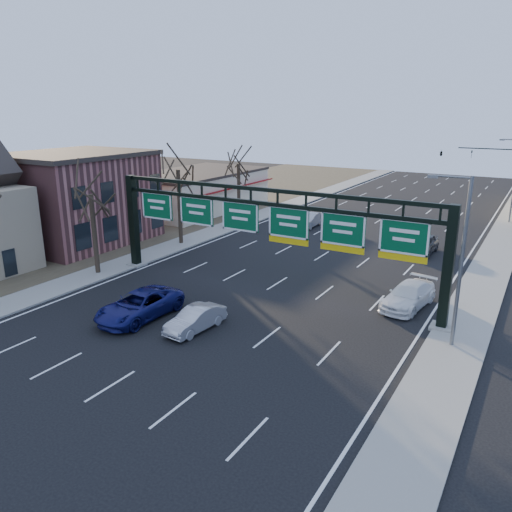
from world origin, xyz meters
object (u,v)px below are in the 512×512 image
Objects in this scene: car_blue_suv at (140,305)px; car_white_wagon at (408,296)px; sign_gantry at (266,226)px; car_silver_sedan at (195,319)px.

car_white_wagon is at bearing 37.58° from car_blue_suv.
sign_gantry reaches higher than car_silver_sedan.
sign_gantry is 4.74× the size of car_white_wagon.
car_white_wagon is (9.03, 2.36, -3.88)m from sign_gantry.
car_silver_sedan is 0.77× the size of car_white_wagon.
car_silver_sedan is at bearing 5.65° from car_blue_suv.
sign_gantry is 8.28m from car_silver_sedan.
sign_gantry is at bearing 60.99° from car_blue_suv.
sign_gantry is 4.26× the size of car_blue_suv.
sign_gantry reaches higher than car_white_wagon.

